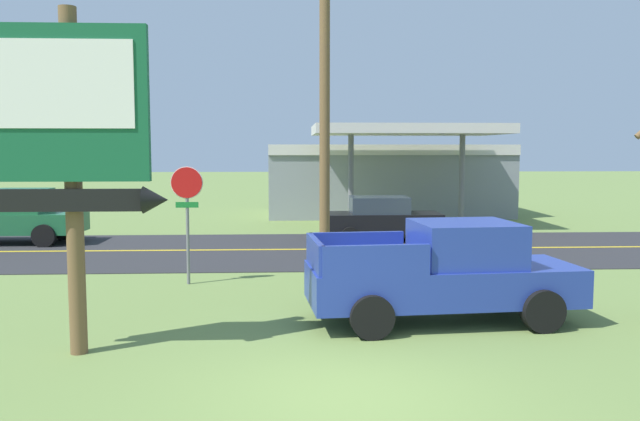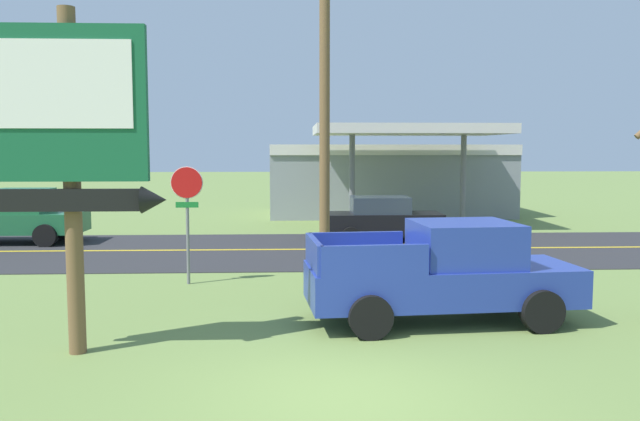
{
  "view_description": "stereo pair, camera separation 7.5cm",
  "coord_description": "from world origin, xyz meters",
  "px_view_note": "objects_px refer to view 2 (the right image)",
  "views": [
    {
      "loc": [
        -0.82,
        -8.68,
        3.37
      ],
      "look_at": [
        0.0,
        8.0,
        1.8
      ],
      "focal_mm": 36.59,
      "sensor_mm": 36.0,
      "label": 1
    },
    {
      "loc": [
        -0.75,
        -8.68,
        3.37
      ],
      "look_at": [
        0.0,
        8.0,
        1.8
      ],
      "focal_mm": 36.59,
      "sensor_mm": 36.0,
      "label": 2
    }
  ],
  "objects_px": {
    "stop_sign": "(187,204)",
    "gas_station": "(388,177)",
    "utility_pole": "(325,83)",
    "pickup_blue_parked_on_lawn": "(444,273)",
    "pickup_green_on_road": "(11,217)",
    "motel_sign": "(71,134)",
    "car_black_mid_lane": "(383,219)"
  },
  "relations": [
    {
      "from": "stop_sign",
      "to": "gas_station",
      "type": "bearing_deg",
      "value": 66.1
    },
    {
      "from": "utility_pole",
      "to": "pickup_blue_parked_on_lawn",
      "type": "relative_size",
      "value": 1.75
    },
    {
      "from": "gas_station",
      "to": "stop_sign",
      "type": "bearing_deg",
      "value": -113.9
    },
    {
      "from": "gas_station",
      "to": "pickup_green_on_road",
      "type": "bearing_deg",
      "value": -147.23
    },
    {
      "from": "gas_station",
      "to": "pickup_blue_parked_on_lawn",
      "type": "relative_size",
      "value": 2.24
    },
    {
      "from": "motel_sign",
      "to": "car_black_mid_lane",
      "type": "bearing_deg",
      "value": 62.33
    },
    {
      "from": "stop_sign",
      "to": "car_black_mid_lane",
      "type": "bearing_deg",
      "value": 51.35
    },
    {
      "from": "utility_pole",
      "to": "gas_station",
      "type": "xyz_separation_m",
      "value": [
        4.16,
        17.01,
        -3.07
      ]
    },
    {
      "from": "motel_sign",
      "to": "pickup_blue_parked_on_lawn",
      "type": "distance_m",
      "value": 7.23
    },
    {
      "from": "stop_sign",
      "to": "car_black_mid_lane",
      "type": "xyz_separation_m",
      "value": [
        5.95,
        7.44,
        -1.2
      ]
    },
    {
      "from": "utility_pole",
      "to": "pickup_blue_parked_on_lawn",
      "type": "height_order",
      "value": "utility_pole"
    },
    {
      "from": "pickup_green_on_road",
      "to": "utility_pole",
      "type": "bearing_deg",
      "value": -33.95
    },
    {
      "from": "pickup_green_on_road",
      "to": "car_black_mid_lane",
      "type": "relative_size",
      "value": 1.24
    },
    {
      "from": "stop_sign",
      "to": "pickup_blue_parked_on_lawn",
      "type": "height_order",
      "value": "stop_sign"
    },
    {
      "from": "pickup_green_on_road",
      "to": "motel_sign",
      "type": "bearing_deg",
      "value": -63.43
    },
    {
      "from": "stop_sign",
      "to": "motel_sign",
      "type": "bearing_deg",
      "value": -99.17
    },
    {
      "from": "motel_sign",
      "to": "utility_pole",
      "type": "height_order",
      "value": "utility_pole"
    },
    {
      "from": "utility_pole",
      "to": "pickup_blue_parked_on_lawn",
      "type": "bearing_deg",
      "value": -61.45
    },
    {
      "from": "pickup_blue_parked_on_lawn",
      "to": "car_black_mid_lane",
      "type": "bearing_deg",
      "value": 88.04
    },
    {
      "from": "gas_station",
      "to": "car_black_mid_lane",
      "type": "bearing_deg",
      "value": -99.59
    },
    {
      "from": "motel_sign",
      "to": "stop_sign",
      "type": "distance_m",
      "value": 5.94
    },
    {
      "from": "stop_sign",
      "to": "utility_pole",
      "type": "relative_size",
      "value": 0.31
    },
    {
      "from": "stop_sign",
      "to": "utility_pole",
      "type": "distance_m",
      "value": 4.55
    },
    {
      "from": "stop_sign",
      "to": "pickup_blue_parked_on_lawn",
      "type": "relative_size",
      "value": 0.55
    },
    {
      "from": "gas_station",
      "to": "pickup_blue_parked_on_lawn",
      "type": "bearing_deg",
      "value": -95.52
    },
    {
      "from": "stop_sign",
      "to": "utility_pole",
      "type": "bearing_deg",
      "value": 1.97
    },
    {
      "from": "motel_sign",
      "to": "gas_station",
      "type": "height_order",
      "value": "motel_sign"
    },
    {
      "from": "pickup_blue_parked_on_lawn",
      "to": "pickup_green_on_road",
      "type": "height_order",
      "value": "same"
    },
    {
      "from": "stop_sign",
      "to": "utility_pole",
      "type": "xyz_separation_m",
      "value": [
        3.42,
        0.12,
        2.99
      ]
    },
    {
      "from": "pickup_blue_parked_on_lawn",
      "to": "pickup_green_on_road",
      "type": "distance_m",
      "value": 17.22
    },
    {
      "from": "gas_station",
      "to": "pickup_blue_parked_on_lawn",
      "type": "height_order",
      "value": "gas_station"
    },
    {
      "from": "stop_sign",
      "to": "pickup_green_on_road",
      "type": "height_order",
      "value": "stop_sign"
    }
  ]
}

